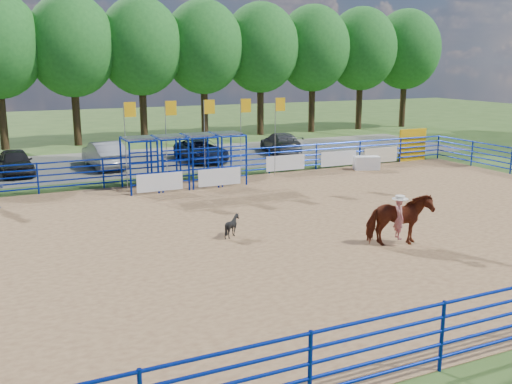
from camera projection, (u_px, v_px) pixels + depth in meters
ground at (314, 226)px, 21.49m from camera, size 120.00×120.00×0.00m
arena_dirt at (314, 226)px, 21.49m from camera, size 30.00×20.00×0.02m
gravel_strip at (179, 158)px, 36.53m from camera, size 40.00×10.00×0.01m
announcer_table at (367, 163)px, 32.61m from camera, size 1.58×1.13×0.77m
horse_and_rider at (399, 218)px, 18.98m from camera, size 2.29×1.51×2.40m
calf at (232, 226)px, 20.05m from camera, size 0.77×0.70×0.79m
car_a at (15, 162)px, 31.13m from camera, size 1.92×4.19×1.39m
car_b at (104, 154)px, 33.22m from camera, size 2.00×4.83×1.55m
car_c at (201, 150)px, 35.45m from camera, size 2.43×4.88×1.33m
car_d at (281, 143)px, 38.64m from camera, size 2.77×5.03×1.38m
perimeter_fence at (315, 207)px, 21.32m from camera, size 30.10×20.10×1.50m
chute_assembly at (191, 161)px, 28.25m from camera, size 19.32×2.41×4.20m
treeline at (140, 42)px, 42.82m from camera, size 56.40×6.40×11.24m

